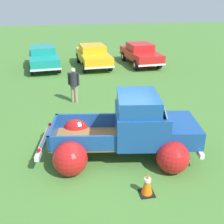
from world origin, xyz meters
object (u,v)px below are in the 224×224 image
show_car_1 (93,55)px  spectator_1 (74,83)px  vintage_pickup_truck (131,131)px  show_car_2 (140,53)px  show_car_0 (43,57)px  lane_cone_0 (147,184)px

show_car_1 → spectator_1: (-1.71, -6.50, 0.12)m
vintage_pickup_truck → show_car_2: 11.71m
show_car_1 → spectator_1: spectator_1 is taller
show_car_2 → spectator_1: (-5.03, -6.46, 0.12)m
vintage_pickup_truck → show_car_1: 11.18m
vintage_pickup_truck → show_car_2: vintage_pickup_truck is taller
show_car_0 → lane_cone_0: show_car_0 is taller
spectator_1 → lane_cone_0: size_ratio=2.54×
vintage_pickup_truck → show_car_0: 11.67m
lane_cone_0 → show_car_2: bearing=74.0°
vintage_pickup_truck → show_car_0: (-2.97, 11.28, 0.02)m
vintage_pickup_truck → show_car_0: size_ratio=1.07×
vintage_pickup_truck → lane_cone_0: bearing=-83.1°
vintage_pickup_truck → show_car_1: size_ratio=1.08×
vintage_pickup_truck → spectator_1: vintage_pickup_truck is taller
show_car_2 → show_car_0: bearing=-94.5°
show_car_1 → show_car_0: bearing=-94.9°
show_car_2 → show_car_1: bearing=-93.9°
show_car_1 → spectator_1: 6.72m
show_car_0 → lane_cone_0: (2.88, -13.15, -0.47)m
show_car_0 → show_car_2: size_ratio=1.02×
spectator_1 → lane_cone_0: 6.70m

